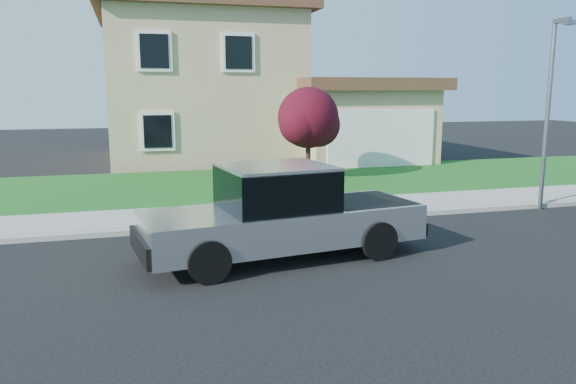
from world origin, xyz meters
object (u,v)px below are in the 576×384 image
object	(u,v)px
pickup_truck	(282,215)
trash_bin	(305,186)
woman	(283,202)
street_lamp	(550,103)
ornamental_tree	(309,121)

from	to	relation	value
pickup_truck	trash_bin	xyz separation A→B (m)	(1.50, 3.32, -0.06)
woman	street_lamp	distance (m)	7.89
pickup_truck	ornamental_tree	world-z (taller)	ornamental_tree
woman	street_lamp	size ratio (longest dim) A/B	0.35
pickup_truck	woman	xyz separation A→B (m)	(0.36, 1.23, -0.02)
pickup_truck	ornamental_tree	xyz separation A→B (m)	(3.23, 8.34, 1.30)
woman	street_lamp	bearing A→B (deg)	173.99
pickup_truck	street_lamp	distance (m)	8.48
woman	ornamental_tree	world-z (taller)	ornamental_tree
trash_bin	street_lamp	bearing A→B (deg)	-15.61
pickup_truck	woman	bearing A→B (deg)	65.76
pickup_truck	street_lamp	world-z (taller)	street_lamp
street_lamp	pickup_truck	bearing A→B (deg)	-163.16
ornamental_tree	trash_bin	bearing A→B (deg)	-109.03
woman	trash_bin	world-z (taller)	woman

